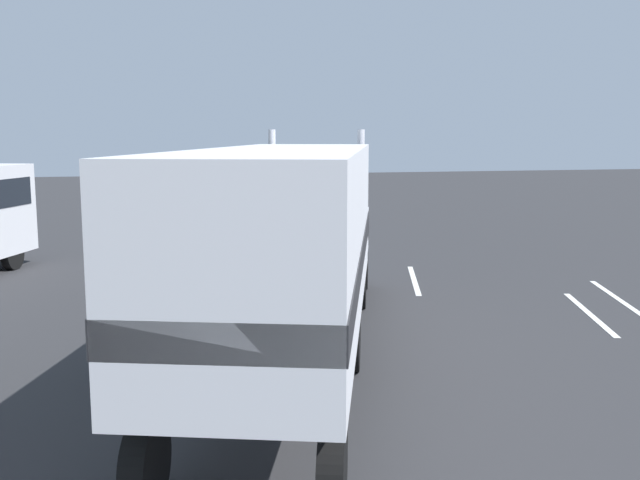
# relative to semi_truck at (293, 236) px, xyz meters

# --- Properties ---
(ground_plane) EXTENTS (120.00, 120.00, 0.00)m
(ground_plane) POSITION_rel_semi_truck_xyz_m (6.77, -1.76, -2.52)
(ground_plane) COLOR #2D2D30
(lane_stripe_near) EXTENTS (4.24, 1.51, 0.01)m
(lane_stripe_near) POSITION_rel_semi_truck_xyz_m (7.21, -5.26, -2.52)
(lane_stripe_near) COLOR silver
(lane_stripe_near) RESTS_ON ground_plane
(lane_stripe_mid) EXTENTS (4.21, 1.58, 0.01)m
(lane_stripe_mid) POSITION_rel_semi_truck_xyz_m (2.28, -7.94, -2.52)
(lane_stripe_mid) COLOR silver
(lane_stripe_mid) RESTS_ON ground_plane
(lane_stripe_far) EXTENTS (4.22, 1.55, 0.01)m
(lane_stripe_far) POSITION_rel_semi_truck_xyz_m (3.63, -9.69, -2.52)
(lane_stripe_far) COLOR silver
(lane_stripe_far) RESTS_ON ground_plane
(semi_truck) EXTENTS (14.18, 7.03, 4.50)m
(semi_truck) POSITION_rel_semi_truck_xyz_m (0.00, 0.00, 0.00)
(semi_truck) COLOR white
(semi_truck) RESTS_ON ground_plane
(person_bystander) EXTENTS (0.44, 0.47, 1.63)m
(person_bystander) POSITION_rel_semi_truck_xyz_m (0.30, 3.11, -1.63)
(person_bystander) COLOR black
(person_bystander) RESTS_ON ground_plane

